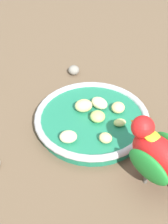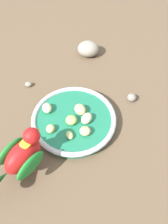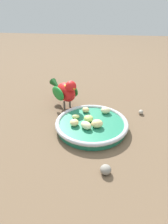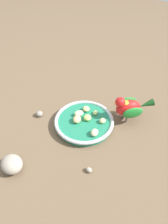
% 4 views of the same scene
% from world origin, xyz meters
% --- Properties ---
extents(ground_plane, '(4.00, 4.00, 0.00)m').
position_xyz_m(ground_plane, '(0.00, 0.00, 0.00)').
color(ground_plane, brown).
extents(feeding_bowl, '(0.24, 0.24, 0.03)m').
position_xyz_m(feeding_bowl, '(-0.03, 0.02, 0.02)').
color(feeding_bowl, '#1E7251').
rests_on(feeding_bowl, ground_plane).
extents(apple_piece_0, '(0.03, 0.03, 0.02)m').
position_xyz_m(apple_piece_0, '(-0.06, 0.09, 0.03)').
color(apple_piece_0, '#E5C67F').
rests_on(apple_piece_0, feeding_bowl).
extents(apple_piece_1, '(0.04, 0.03, 0.02)m').
position_xyz_m(apple_piece_1, '(0.01, 0.09, 0.03)').
color(apple_piece_1, beige).
rests_on(apple_piece_1, feeding_bowl).
extents(apple_piece_2, '(0.05, 0.04, 0.03)m').
position_xyz_m(apple_piece_2, '(-0.01, 0.00, 0.04)').
color(apple_piece_2, '#E5C67F').
rests_on(apple_piece_2, feeding_bowl).
extents(apple_piece_3, '(0.04, 0.04, 0.02)m').
position_xyz_m(apple_piece_3, '(-0.04, 0.03, 0.03)').
color(apple_piece_3, '#B2CC66').
rests_on(apple_piece_3, feeding_bowl).
extents(apple_piece_4, '(0.04, 0.04, 0.02)m').
position_xyz_m(apple_piece_4, '(-0.08, -0.00, 0.03)').
color(apple_piece_4, '#E5C67F').
rests_on(apple_piece_4, feeding_bowl).
extents(apple_piece_5, '(0.05, 0.05, 0.02)m').
position_xyz_m(apple_piece_5, '(-0.04, -0.01, 0.03)').
color(apple_piece_5, beige).
rests_on(apple_piece_5, feeding_bowl).
extents(apple_piece_6, '(0.03, 0.02, 0.01)m').
position_xyz_m(apple_piece_6, '(-0.09, 0.04, 0.03)').
color(apple_piece_6, '#C6D17A').
rests_on(apple_piece_6, feeding_bowl).
extents(parrot, '(0.14, 0.15, 0.12)m').
position_xyz_m(parrot, '(-0.14, 0.16, 0.07)').
color(parrot, '#59544C').
rests_on(parrot, ground_plane).
extents(rock_large, '(0.08, 0.09, 0.05)m').
position_xyz_m(rock_large, '(0.27, -0.08, 0.03)').
color(rock_large, gray).
rests_on(rock_large, ground_plane).
extents(pebble_0, '(0.03, 0.03, 0.02)m').
position_xyz_m(pebble_0, '(0.02, -0.17, 0.01)').
color(pebble_0, gray).
rests_on(pebble_0, ground_plane).
extents(pebble_1, '(0.02, 0.02, 0.02)m').
position_xyz_m(pebble_1, '(0.15, 0.14, 0.01)').
color(pebble_1, gray).
rests_on(pebble_1, ground_plane).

